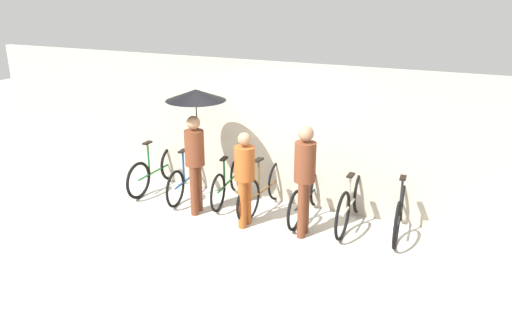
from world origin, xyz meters
TOP-DOWN VIEW (x-y plane):
  - ground_plane at (0.00, 0.00)m, footprint 30.00×30.00m
  - back_wall at (0.00, 1.79)m, footprint 12.50×0.12m
  - parked_bicycle_0 at (-2.25, 1.33)m, footprint 0.44×1.72m
  - parked_bicycle_1 at (-1.50, 1.30)m, footprint 0.44×1.71m
  - parked_bicycle_2 at (-0.75, 1.41)m, footprint 0.44×1.62m
  - parked_bicycle_3 at (0.00, 1.30)m, footprint 0.44×1.79m
  - parked_bicycle_4 at (0.75, 1.35)m, footprint 0.44×1.71m
  - parked_bicycle_5 at (1.50, 1.36)m, footprint 0.44×1.83m
  - parked_bicycle_6 at (2.25, 1.41)m, footprint 0.44×1.71m
  - pedestrian_leading at (-0.99, 0.80)m, footprint 0.98×0.98m
  - pedestrian_center at (-0.03, 0.62)m, footprint 0.32×0.32m
  - pedestrian_trailing at (0.92, 0.70)m, footprint 0.32×0.32m

SIDE VIEW (x-z plane):
  - ground_plane at x=0.00m, z-range 0.00..0.00m
  - parked_bicycle_4 at x=0.75m, z-range -0.15..0.85m
  - parked_bicycle_1 at x=-1.50m, z-range -0.16..0.86m
  - parked_bicycle_2 at x=-0.75m, z-range -0.17..0.88m
  - parked_bicycle_0 at x=-2.25m, z-range -0.16..0.88m
  - parked_bicycle_6 at x=2.25m, z-range -0.13..0.88m
  - parked_bicycle_3 at x=0.00m, z-range -0.13..0.90m
  - parked_bicycle_5 at x=1.50m, z-range -0.11..0.89m
  - pedestrian_center at x=-0.03m, z-range 0.12..1.67m
  - pedestrian_trailing at x=0.92m, z-range 0.16..1.90m
  - back_wall at x=0.00m, z-range 0.00..2.46m
  - pedestrian_leading at x=-0.99m, z-range 0.58..2.67m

